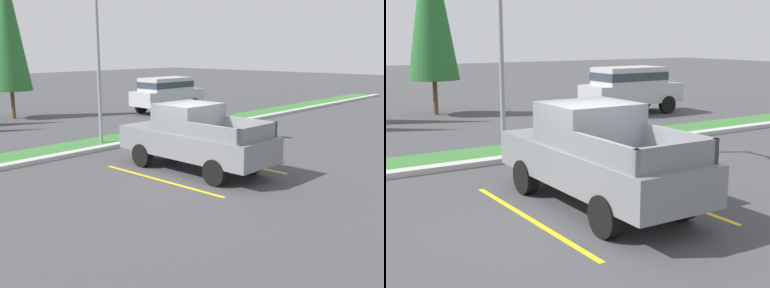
# 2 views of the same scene
# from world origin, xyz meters

# --- Properties ---
(ground_plane) EXTENTS (120.00, 120.00, 0.00)m
(ground_plane) POSITION_xyz_m (0.00, 0.00, 0.00)
(ground_plane) COLOR #424244
(parking_line_near) EXTENTS (0.12, 4.80, 0.01)m
(parking_line_near) POSITION_xyz_m (-1.12, 0.39, 0.00)
(parking_line_near) COLOR yellow
(parking_line_near) RESTS_ON ground
(parking_line_far) EXTENTS (0.12, 4.80, 0.01)m
(parking_line_far) POSITION_xyz_m (1.98, 0.39, 0.00)
(parking_line_far) COLOR yellow
(parking_line_far) RESTS_ON ground
(curb_strip) EXTENTS (56.00, 0.40, 0.15)m
(curb_strip) POSITION_xyz_m (0.00, 5.00, 0.07)
(curb_strip) COLOR #B2B2AD
(curb_strip) RESTS_ON ground
(grass_median) EXTENTS (56.00, 1.80, 0.06)m
(grass_median) POSITION_xyz_m (0.00, 6.10, 0.03)
(grass_median) COLOR #387533
(grass_median) RESTS_ON ground
(pickup_truck_main) EXTENTS (2.04, 5.26, 2.10)m
(pickup_truck_main) POSITION_xyz_m (0.43, 0.44, 1.04)
(pickup_truck_main) COLOR black
(pickup_truck_main) RESTS_ON ground
(suv_distant) EXTENTS (4.60, 1.97, 2.10)m
(suv_distant) POSITION_xyz_m (9.38, 10.70, 1.24)
(suv_distant) COLOR black
(suv_distant) RESTS_ON ground
(street_light) EXTENTS (0.24, 1.49, 6.94)m
(street_light) POSITION_xyz_m (0.90, 5.75, 4.02)
(street_light) COLOR gray
(street_light) RESTS_ON ground
(cypress_tree_right_inner) EXTENTS (2.23, 2.23, 8.59)m
(cypress_tree_right_inner) POSITION_xyz_m (1.89, 15.19, 5.06)
(cypress_tree_right_inner) COLOR brown
(cypress_tree_right_inner) RESTS_ON ground
(traffic_cone) EXTENTS (0.36, 0.36, 0.60)m
(traffic_cone) POSITION_xyz_m (2.65, -0.36, 0.29)
(traffic_cone) COLOR orange
(traffic_cone) RESTS_ON ground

